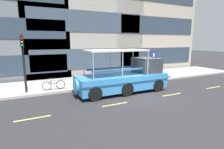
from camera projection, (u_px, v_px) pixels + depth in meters
The scene contains 10 objects.
ground_plane at pixel (138, 95), 13.21m from camera, with size 120.00×120.00×0.00m, color #2B2B2D.
sidewalk at pixel (107, 80), 18.15m from camera, with size 32.00×4.80×0.18m, color #A8A59E.
curb_edge at pixel (118, 85), 15.94m from camera, with size 32.00×0.18×0.18m, color #B2ADA3.
lane_centreline at pixel (146, 99), 12.33m from camera, with size 25.80×0.12×0.01m.
curb_guardrail at pixel (113, 77), 15.97m from camera, with size 10.76×0.09×0.86m.
traffic_light_pole at pixel (23, 58), 12.84m from camera, with size 0.24×0.46×4.27m.
parking_sign at pixel (153, 60), 18.43m from camera, with size 0.60×0.12×2.77m.
leaned_bicycle at pixel (54, 85), 14.04m from camera, with size 1.74×0.46×0.96m.
duck_tour_boat at pixel (128, 78), 14.10m from camera, with size 8.89×2.47×3.34m.
pedestrian_near_bow at pixel (139, 69), 18.20m from camera, with size 0.22×0.46×1.61m.
Camera 1 is at (-7.26, -10.59, 3.97)m, focal length 28.48 mm.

